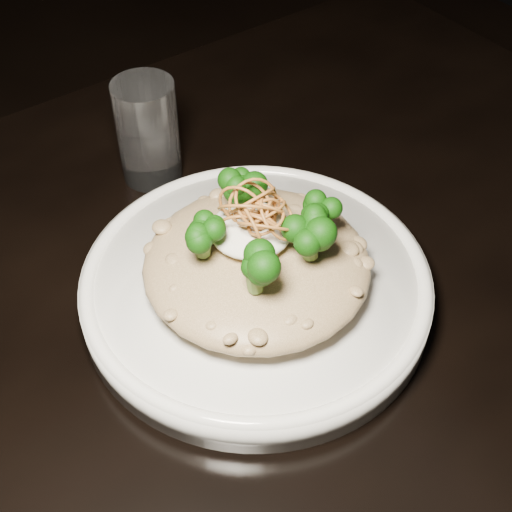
# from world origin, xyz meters

# --- Properties ---
(table) EXTENTS (1.10, 0.80, 0.75)m
(table) POSITION_xyz_m (0.00, 0.00, 0.67)
(table) COLOR black
(table) RESTS_ON ground
(plate) EXTENTS (0.30, 0.30, 0.03)m
(plate) POSITION_xyz_m (0.04, 0.01, 0.77)
(plate) COLOR white
(plate) RESTS_ON table
(risotto) EXTENTS (0.19, 0.19, 0.04)m
(risotto) POSITION_xyz_m (0.03, 0.00, 0.80)
(risotto) COLOR brown
(risotto) RESTS_ON plate
(broccoli) EXTENTS (0.13, 0.13, 0.05)m
(broccoli) POSITION_xyz_m (0.03, 0.00, 0.85)
(broccoli) COLOR black
(broccoli) RESTS_ON risotto
(cheese) EXTENTS (0.07, 0.07, 0.02)m
(cheese) POSITION_xyz_m (0.03, 0.01, 0.83)
(cheese) COLOR white
(cheese) RESTS_ON risotto
(shallots) EXTENTS (0.06, 0.06, 0.04)m
(shallots) POSITION_xyz_m (0.04, 0.00, 0.86)
(shallots) COLOR brown
(shallots) RESTS_ON cheese
(drinking_glass) EXTENTS (0.08, 0.08, 0.11)m
(drinking_glass) POSITION_xyz_m (0.05, 0.21, 0.80)
(drinking_glass) COLOR white
(drinking_glass) RESTS_ON table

